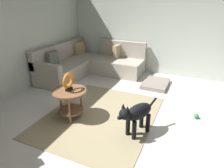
% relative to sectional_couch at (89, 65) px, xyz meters
% --- Properties ---
extents(ground_plane, '(6.00, 6.00, 0.10)m').
position_rel_sectional_couch_xyz_m(ground_plane, '(-1.99, -2.01, -0.34)').
color(ground_plane, silver).
extents(wall_right, '(0.12, 6.00, 2.70)m').
position_rel_sectional_couch_xyz_m(wall_right, '(0.95, -2.01, 1.06)').
color(wall_right, silver).
rests_on(wall_right, ground_plane).
extents(area_rug, '(2.30, 1.90, 0.01)m').
position_rel_sectional_couch_xyz_m(area_rug, '(-1.84, -1.31, -0.29)').
color(area_rug, tan).
rests_on(area_rug, ground_plane).
extents(sectional_couch, '(2.20, 2.25, 0.88)m').
position_rel_sectional_couch_xyz_m(sectional_couch, '(0.00, 0.00, 0.00)').
color(sectional_couch, '#B2A899').
rests_on(sectional_couch, ground_plane).
extents(side_table, '(0.60, 0.60, 0.54)m').
position_rel_sectional_couch_xyz_m(side_table, '(-2.08, -0.84, 0.12)').
color(side_table, brown).
rests_on(side_table, ground_plane).
extents(torus_sculpture, '(0.28, 0.08, 0.33)m').
position_rel_sectional_couch_xyz_m(torus_sculpture, '(-2.08, -0.84, 0.42)').
color(torus_sculpture, black).
rests_on(torus_sculpture, side_table).
extents(dog_bed_mat, '(0.80, 0.60, 0.09)m').
position_rel_sectional_couch_xyz_m(dog_bed_mat, '(-0.01, -1.93, -0.25)').
color(dog_bed_mat, gray).
rests_on(dog_bed_mat, ground_plane).
extents(dog, '(0.78, 0.44, 0.63)m').
position_rel_sectional_couch_xyz_m(dog, '(-2.09, -2.07, 0.09)').
color(dog, black).
rests_on(dog, ground_plane).
extents(dog_toy_ball, '(0.09, 0.09, 0.09)m').
position_rel_sectional_couch_xyz_m(dog_toy_ball, '(-1.20, -2.94, -0.25)').
color(dog_toy_ball, green).
rests_on(dog_toy_ball, ground_plane).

